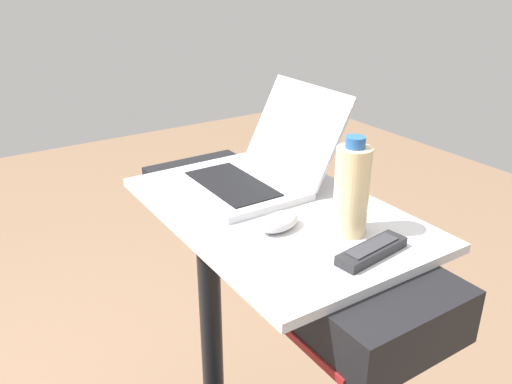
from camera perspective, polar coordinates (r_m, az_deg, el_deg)
The scene contains 5 objects.
desk_board at distance 1.19m, azimuth 2.01°, elevation -2.11°, with size 0.70×0.46×0.02m, color silver.
laptop at distance 1.29m, azimuth 0.16°, elevation 2.75°, with size 0.30×0.35×0.23m.
computer_mouse at distance 1.09m, azimuth 2.56°, elevation -3.23°, with size 0.06×0.10×0.03m, color #B2B2B7.
water_bottle at distance 1.06m, azimuth 10.33°, elevation 0.24°, with size 0.07×0.07×0.21m.
tv_remote at distance 1.02m, azimuth 12.44°, elevation -6.24°, with size 0.07×0.16×0.02m.
Camera 1 is at (0.88, 0.08, 1.60)m, focal length 36.90 mm.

